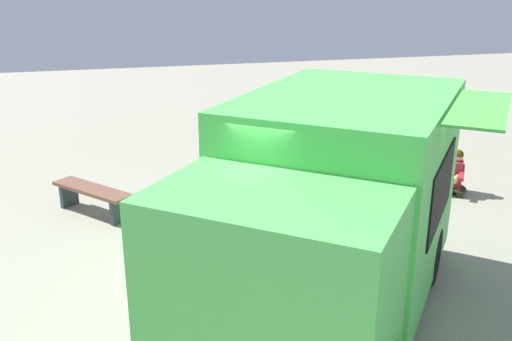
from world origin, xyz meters
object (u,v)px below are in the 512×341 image
plaza_bench (92,194)px  person_customer (456,176)px  food_truck (331,215)px  planter_flowering_far (356,156)px

plaza_bench → person_customer: bearing=-95.8°
person_customer → plaza_bench: (0.67, 6.64, 0.05)m
food_truck → plaza_bench: food_truck is taller
person_customer → planter_flowering_far: planter_flowering_far is taller
person_customer → planter_flowering_far: (1.14, 1.55, 0.18)m
planter_flowering_far → food_truck: bearing=151.6°
planter_flowering_far → plaza_bench: (-0.47, 5.09, -0.13)m
person_customer → plaza_bench: person_customer is taller
food_truck → planter_flowering_far: food_truck is taller
food_truck → planter_flowering_far: size_ratio=5.44×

